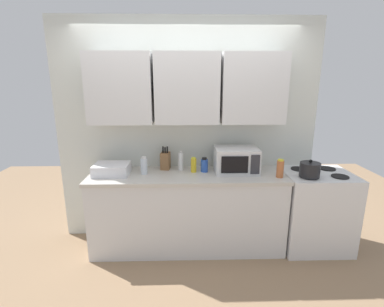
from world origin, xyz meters
name	(u,v)px	position (x,y,z in m)	size (l,w,h in m)	color
ground_plane	(189,286)	(0.00, -1.00, 0.00)	(8.00, 8.00, 0.00)	#937556
wall_back_with_cabinets	(187,111)	(0.00, -0.07, 1.57)	(3.05, 0.38, 2.60)	silver
counter_run	(188,210)	(0.00, -0.30, 0.45)	(2.18, 0.63, 0.90)	silver
stove_range	(314,210)	(1.48, -0.32, 0.45)	(0.76, 0.64, 0.91)	silver
kettle	(310,170)	(1.31, -0.46, 0.99)	(0.21, 0.21, 0.19)	black
microwave	(236,160)	(0.55, -0.25, 1.04)	(0.48, 0.37, 0.28)	silver
dish_rack	(112,169)	(-0.84, -0.30, 0.96)	(0.38, 0.30, 0.12)	silver
knife_block	(165,161)	(-0.25, -0.12, 1.00)	(0.12, 0.13, 0.28)	brown
bottle_blue_cleaner	(204,165)	(0.19, -0.23, 0.98)	(0.08, 0.08, 0.17)	#2D56B7
bottle_clear_tall	(144,166)	(-0.48, -0.29, 0.99)	(0.08, 0.08, 0.20)	silver
bottle_spice_jar	(280,169)	(0.99, -0.44, 1.00)	(0.08, 0.08, 0.20)	#BC6638
bottle_white_jar	(181,161)	(-0.07, -0.15, 1.00)	(0.06, 0.06, 0.22)	white
bottle_yellow_mustard	(194,165)	(0.07, -0.24, 0.98)	(0.06, 0.06, 0.17)	gold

